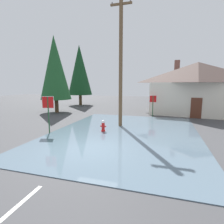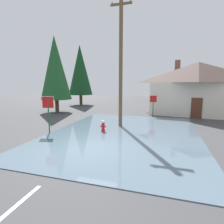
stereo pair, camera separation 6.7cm
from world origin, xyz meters
name	(u,v)px [view 1 (the left image)]	position (x,y,z in m)	size (l,w,h in m)	color
ground_plane	(89,150)	(0.00, 0.00, -0.05)	(80.00, 80.00, 0.10)	#424244
flood_puddle	(124,133)	(1.09, 3.46, 0.02)	(9.71, 13.13, 0.03)	slate
lane_stop_bar	(85,159)	(0.38, -1.31, 0.00)	(3.52, 0.30, 0.01)	silver
lane_center_stripe	(3,219)	(-0.09, -5.17, 0.00)	(3.00, 0.14, 0.01)	silver
stop_sign_near	(48,107)	(-3.80, 1.96, 1.82)	(0.78, 0.21, 2.52)	#1E4C28
fire_hydrant	(103,126)	(-0.41, 3.36, 0.41)	(0.42, 0.36, 0.84)	red
utility_pole	(121,62)	(0.34, 5.35, 5.00)	(1.60, 0.28, 9.64)	brown
stop_sign_far	(153,102)	(2.50, 10.41, 1.55)	(0.70, 0.14, 2.18)	#1E4C28
house	(197,87)	(7.05, 14.17, 2.98)	(10.82, 8.67, 6.19)	silver
pine_tree_tall_left	(55,68)	(-8.52, 10.00, 5.12)	(3.48, 3.48, 8.70)	#4C3823
pine_tree_mid_left	(80,70)	(-9.15, 17.49, 5.41)	(3.68, 3.68, 9.19)	#4C3823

